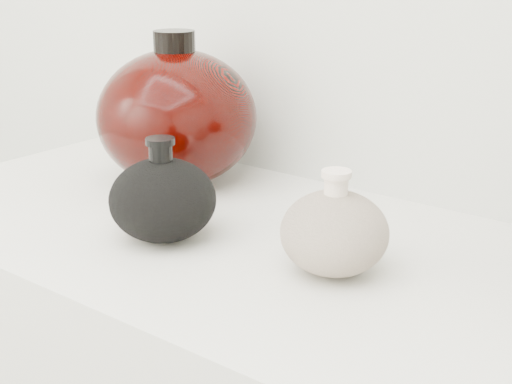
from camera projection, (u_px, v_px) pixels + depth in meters
The scene contains 3 objects.
black_gourd_vase at pixel (163, 199), 0.89m from camera, with size 0.14×0.14×0.13m.
cream_gourd_vase at pixel (334, 232), 0.80m from camera, with size 0.16×0.16×0.12m.
left_round_pot at pixel (177, 117), 1.09m from camera, with size 0.31×0.31×0.24m.
Camera 1 is at (0.47, 0.28, 1.25)m, focal length 50.00 mm.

